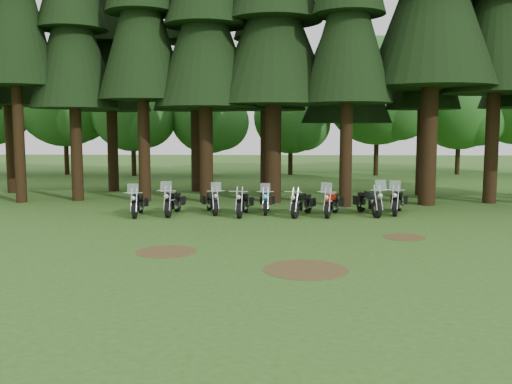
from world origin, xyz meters
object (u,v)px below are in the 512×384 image
motorcycle_0 (138,204)px  motorcycle_1 (173,203)px  motorcycle_4 (267,202)px  motorcycle_6 (332,204)px  motorcycle_2 (212,202)px  motorcycle_5 (302,204)px  motorcycle_8 (398,202)px  motorcycle_7 (369,202)px  motorcycle_3 (243,204)px

motorcycle_0 → motorcycle_1: motorcycle_1 is taller
motorcycle_4 → motorcycle_6: size_ratio=0.94×
motorcycle_0 → motorcycle_2: size_ratio=1.01×
motorcycle_4 → motorcycle_2: bearing=-173.4°
motorcycle_5 → motorcycle_6: size_ratio=0.95×
motorcycle_2 → motorcycle_8: bearing=-14.4°
motorcycle_7 → motorcycle_3: bearing=170.2°
motorcycle_1 → motorcycle_8: size_ratio=1.02×
motorcycle_2 → motorcycle_8: size_ratio=0.95×
motorcycle_2 → motorcycle_3: motorcycle_2 is taller
motorcycle_0 → motorcycle_3: size_ratio=0.98×
motorcycle_7 → motorcycle_0: bearing=170.3°
motorcycle_1 → motorcycle_6: motorcycle_1 is taller
motorcycle_3 → motorcycle_7: (5.29, 0.30, 0.04)m
motorcycle_8 → motorcycle_7: bearing=-144.2°
motorcycle_2 → motorcycle_7: (6.64, -0.25, 0.05)m
motorcycle_2 → motorcycle_7: size_ratio=0.91×
motorcycle_0 → motorcycle_8: motorcycle_8 is taller
motorcycle_1 → motorcycle_6: (6.65, 0.03, -0.01)m
motorcycle_3 → motorcycle_6: 3.71m
motorcycle_2 → motorcycle_4: 2.34m
motorcycle_4 → motorcycle_5: motorcycle_4 is taller
motorcycle_8 → motorcycle_4: bearing=-162.1°
motorcycle_1 → motorcycle_0: bearing=-164.9°
motorcycle_4 → motorcycle_7: 4.32m
motorcycle_3 → motorcycle_7: bearing=8.5°
motorcycle_0 → motorcycle_5: 6.83m
motorcycle_8 → motorcycle_3: bearing=-155.8°
motorcycle_2 → motorcycle_3: bearing=-37.8°
motorcycle_3 → motorcycle_7: motorcycle_7 is taller
motorcycle_6 → motorcycle_8: size_ratio=0.98×
motorcycle_2 → motorcycle_8: (7.91, 0.16, 0.03)m
motorcycle_4 → motorcycle_1: bearing=-167.7°
motorcycle_2 → motorcycle_4: size_ratio=1.03×
motorcycle_0 → motorcycle_1: bearing=7.4°
motorcycle_3 → motorcycle_8: size_ratio=0.99×
motorcycle_2 → motorcycle_4: bearing=-11.3°
motorcycle_5 → motorcycle_7: 2.84m
motorcycle_2 → motorcycle_5: 3.85m
motorcycle_1 → motorcycle_3: 2.94m
motorcycle_1 → motorcycle_3: bearing=2.5°
motorcycle_0 → motorcycle_2: (3.01, 0.82, -0.00)m
motorcycle_2 → motorcycle_3: (1.35, -0.55, 0.01)m
motorcycle_1 → motorcycle_2: motorcycle_1 is taller
motorcycle_0 → motorcycle_2: motorcycle_0 is taller
motorcycle_0 → motorcycle_4: motorcycle_0 is taller
motorcycle_0 → motorcycle_5: bearing=-2.4°
motorcycle_5 → motorcycle_2: bearing=-167.1°
motorcycle_0 → motorcycle_4: 5.44m
motorcycle_4 → motorcycle_8: size_ratio=0.92×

